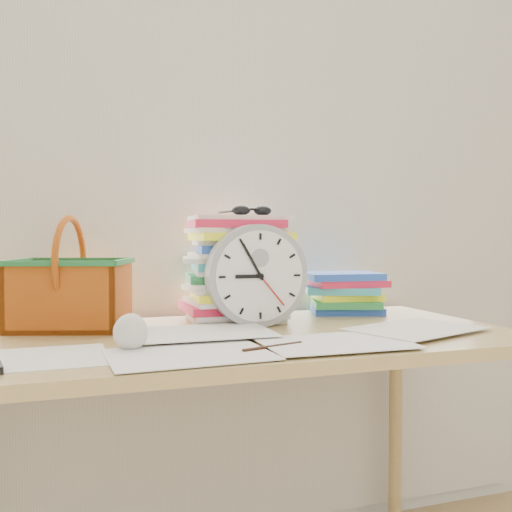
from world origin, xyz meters
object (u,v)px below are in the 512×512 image
object	(u,v)px
paper_stack	(237,268)
basket	(70,273)
desk	(237,363)
clock	(257,275)
book_stack	(346,293)

from	to	relation	value
paper_stack	basket	xyz separation A→B (m)	(-0.46, -0.01, -0.01)
desk	clock	size ratio (longest dim) A/B	5.12
basket	clock	bearing A→B (deg)	3.74
paper_stack	clock	xyz separation A→B (m)	(0.02, -0.13, -0.01)
basket	book_stack	bearing A→B (deg)	20.06
desk	book_stack	size ratio (longest dim) A/B	5.53
clock	paper_stack	bearing A→B (deg)	96.47
desk	basket	bearing A→B (deg)	151.44
desk	paper_stack	xyz separation A→B (m)	(0.07, 0.22, 0.22)
paper_stack	book_stack	size ratio (longest dim) A/B	1.20
book_stack	clock	bearing A→B (deg)	-156.61
paper_stack	book_stack	xyz separation A→B (m)	(0.36, 0.02, -0.09)
clock	book_stack	world-z (taller)	clock
paper_stack	clock	size ratio (longest dim) A/B	1.11
paper_stack	basket	world-z (taller)	paper_stack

